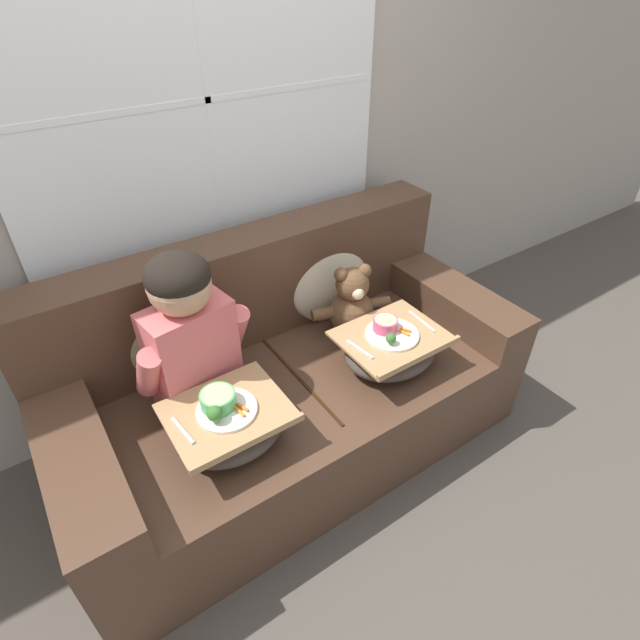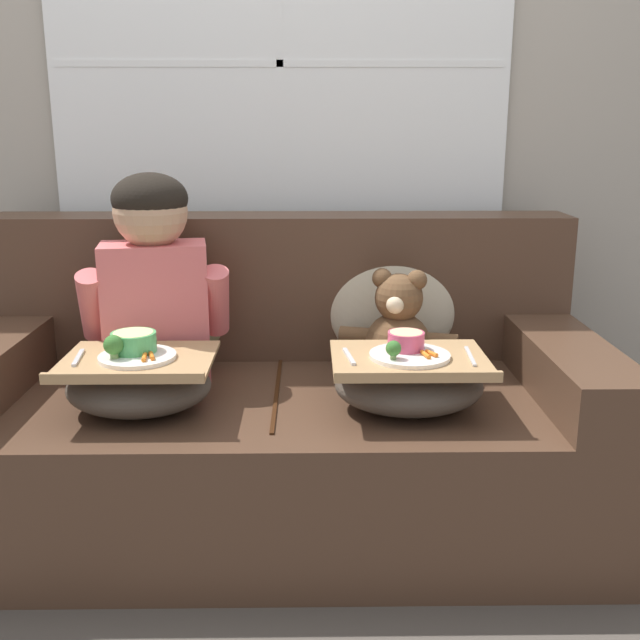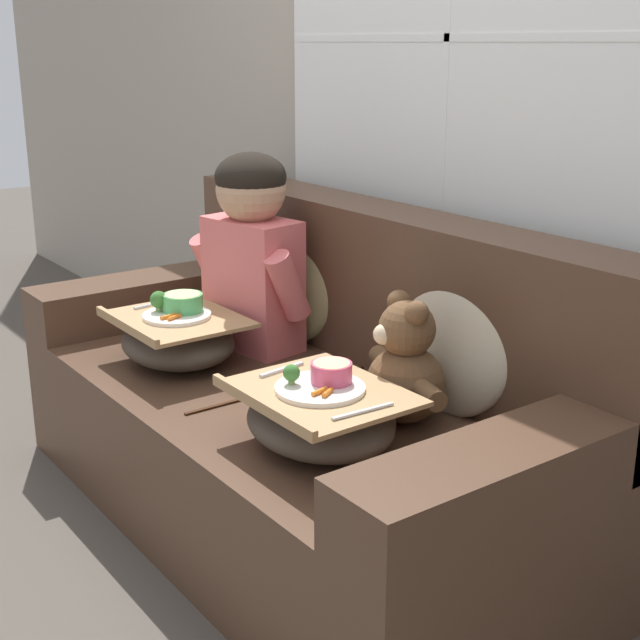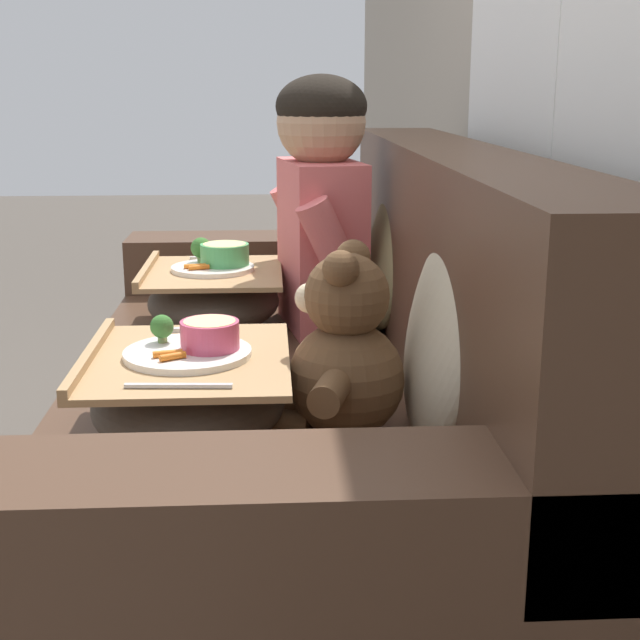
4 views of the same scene
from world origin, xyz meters
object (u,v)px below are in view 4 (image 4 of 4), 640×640
object	(u,v)px
lap_tray_child	(214,296)
lap_tray_teddy	(189,394)
teddy_bear	(344,356)
child_figure	(321,192)
throw_pillow_behind_teddy	(451,326)
throw_pillow_behind_child	(393,250)
couch	(320,417)

from	to	relation	value
lap_tray_child	lap_tray_teddy	xyz separation A→B (m)	(0.75, -0.00, -0.00)
teddy_bear	child_figure	bearing A→B (deg)	179.73
throw_pillow_behind_teddy	lap_tray_teddy	xyz separation A→B (m)	(-0.00, -0.46, -0.12)
lap_tray_teddy	throw_pillow_behind_child	bearing A→B (deg)	148.25
couch	throw_pillow_behind_child	size ratio (longest dim) A/B	4.44
throw_pillow_behind_teddy	lap_tray_teddy	world-z (taller)	throw_pillow_behind_teddy
child_figure	lap_tray_teddy	bearing A→B (deg)	-20.31
throw_pillow_behind_teddy	child_figure	xyz separation A→B (m)	(-0.75, -0.19, 0.15)
child_figure	couch	bearing A→B (deg)	-3.56
throw_pillow_behind_child	teddy_bear	size ratio (longest dim) A/B	1.18
lap_tray_teddy	couch	bearing A→B (deg)	145.85
couch	throw_pillow_behind_teddy	xyz separation A→B (m)	(0.38, 0.21, 0.31)
throw_pillow_behind_teddy	lap_tray_child	world-z (taller)	throw_pillow_behind_teddy
couch	teddy_bear	world-z (taller)	couch
couch	lap_tray_child	world-z (taller)	couch
teddy_bear	lap_tray_child	world-z (taller)	teddy_bear
child_figure	lap_tray_teddy	distance (m)	0.84
throw_pillow_behind_child	lap_tray_child	xyz separation A→B (m)	(-0.00, -0.46, -0.12)
child_figure	lap_tray_teddy	world-z (taller)	child_figure
child_figure	teddy_bear	xyz separation A→B (m)	(0.75, -0.00, -0.20)
couch	teddy_bear	bearing A→B (deg)	3.04
throw_pillow_behind_child	throw_pillow_behind_teddy	bearing A→B (deg)	0.00
throw_pillow_behind_child	teddy_bear	bearing A→B (deg)	-14.24
throw_pillow_behind_teddy	lap_tray_child	size ratio (longest dim) A/B	1.10
throw_pillow_behind_teddy	teddy_bear	bearing A→B (deg)	-90.41
couch	throw_pillow_behind_child	distance (m)	0.53
couch	throw_pillow_behind_teddy	distance (m)	0.53
throw_pillow_behind_child	lap_tray_teddy	distance (m)	0.89
lap_tray_teddy	lap_tray_child	bearing A→B (deg)	179.98
couch	lap_tray_teddy	xyz separation A→B (m)	(0.38, -0.25, 0.19)
throw_pillow_behind_child	throw_pillow_behind_teddy	xyz separation A→B (m)	(0.75, 0.00, 0.00)
child_figure	lap_tray_teddy	size ratio (longest dim) A/B	1.48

